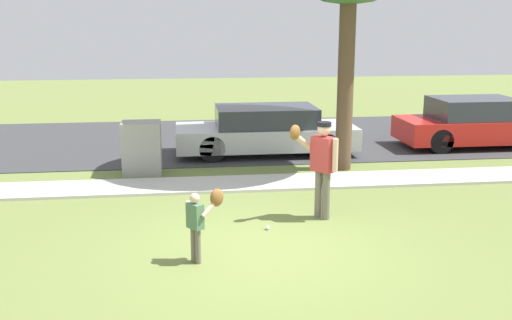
% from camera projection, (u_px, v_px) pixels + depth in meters
% --- Properties ---
extents(ground_plane, '(48.00, 48.00, 0.00)m').
position_uv_depth(ground_plane, '(240.00, 186.00, 12.42)').
color(ground_plane, olive).
extents(sidewalk_strip, '(36.00, 1.20, 0.06)m').
position_uv_depth(sidewalk_strip, '(239.00, 184.00, 12.51)').
color(sidewalk_strip, beige).
rests_on(sidewalk_strip, ground).
extents(road_surface, '(36.00, 6.80, 0.02)m').
position_uv_depth(road_surface, '(223.00, 139.00, 17.35)').
color(road_surface, '#38383A').
rests_on(road_surface, ground).
extents(person_adult, '(0.86, 0.50, 1.71)m').
position_uv_depth(person_adult, '(321.00, 159.00, 10.17)').
color(person_adult, '#6B6656').
rests_on(person_adult, ground).
extents(person_child, '(0.57, 0.31, 1.08)m').
position_uv_depth(person_child, '(201.00, 216.00, 8.38)').
color(person_child, '#6B6656').
rests_on(person_child, ground).
extents(baseball, '(0.07, 0.07, 0.07)m').
position_uv_depth(baseball, '(268.00, 228.00, 9.83)').
color(baseball, white).
rests_on(baseball, ground).
extents(utility_cabinet, '(0.86, 0.67, 1.20)m').
position_uv_depth(utility_cabinet, '(142.00, 148.00, 13.29)').
color(utility_cabinet, gray).
rests_on(utility_cabinet, ground).
extents(parked_sedan_silver, '(4.60, 1.80, 1.23)m').
position_uv_depth(parked_sedan_silver, '(266.00, 131.00, 15.28)').
color(parked_sedan_silver, silver).
rests_on(parked_sedan_silver, road_surface).
extents(parked_hatchback_red, '(4.00, 1.75, 1.33)m').
position_uv_depth(parked_hatchback_red, '(473.00, 123.00, 16.17)').
color(parked_hatchback_red, red).
rests_on(parked_hatchback_red, road_surface).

